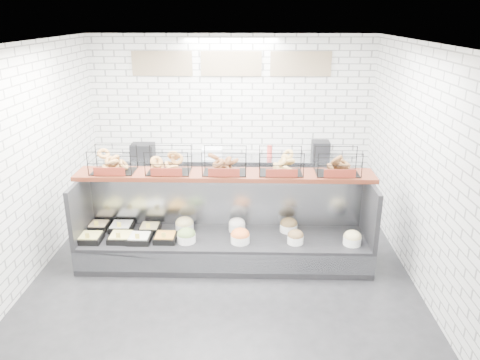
{
  "coord_description": "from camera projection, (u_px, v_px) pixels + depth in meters",
  "views": [
    {
      "loc": [
        0.37,
        -5.54,
        3.33
      ],
      "look_at": [
        0.21,
        0.45,
        1.18
      ],
      "focal_mm": 35.0,
      "sensor_mm": 36.0,
      "label": 1
    }
  ],
  "objects": [
    {
      "name": "prep_counter",
      "position": [
        231.0,
        180.0,
        8.48
      ],
      "size": [
        4.0,
        0.6,
        1.2
      ],
      "color": "#93969B",
      "rests_on": "ground"
    },
    {
      "name": "display_case",
      "position": [
        223.0,
        239.0,
        6.56
      ],
      "size": [
        4.0,
        0.9,
        1.2
      ],
      "color": "black",
      "rests_on": "ground"
    },
    {
      "name": "bagel_shelf",
      "position": [
        224.0,
        164.0,
        6.37
      ],
      "size": [
        4.1,
        0.5,
        0.4
      ],
      "color": "#45190E",
      "rests_on": "display_case"
    },
    {
      "name": "ground",
      "position": [
        224.0,
        273.0,
        6.35
      ],
      "size": [
        5.5,
        5.5,
        0.0
      ],
      "primitive_type": "plane",
      "color": "black",
      "rests_on": "ground"
    },
    {
      "name": "room_shell",
      "position": [
        224.0,
        114.0,
        6.22
      ],
      "size": [
        5.02,
        5.51,
        3.01
      ],
      "color": "silver",
      "rests_on": "ground"
    }
  ]
}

